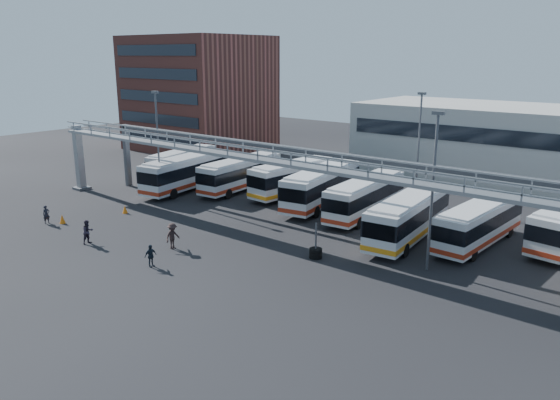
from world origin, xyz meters
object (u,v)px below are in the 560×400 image
Objects in this scene: bus_4 at (322,185)px; bus_5 at (365,196)px; cone_left at (62,219)px; cone_right at (125,209)px; light_pole_left at (158,139)px; pedestrian_b at (88,232)px; pedestrian_c at (173,236)px; bus_3 at (297,176)px; light_pole_back at (419,142)px; bus_6 at (409,216)px; light_pole_mid at (433,184)px; bus_1 at (187,171)px; tire_stack at (316,252)px; pedestrian_d at (151,256)px; bus_2 at (241,173)px; pedestrian_a at (46,215)px; bus_0 at (183,162)px; bus_7 at (480,223)px.

bus_4 is 1.08× the size of bus_5.
cone_right is (1.49, 5.06, -0.02)m from cone_left.
light_pole_left reaches higher than pedestrian_b.
light_pole_left is at bearing 108.71° from cone_right.
pedestrian_c is at bearing -35.82° from light_pole_left.
bus_3 is at bearing 161.58° from bus_5.
light_pole_back is 11.96m from bus_6.
light_pole_left is 0.93× the size of bus_5.
light_pole_left is 14.42× the size of cone_right.
light_pole_mid is 5.37× the size of pedestrian_c.
pedestrian_b is at bearing -75.30° from bus_1.
light_pole_mid is 17.00m from light_pole_back.
bus_4 is at bearing 123.09° from tire_stack.
pedestrian_d is (13.98, -15.70, -1.18)m from bus_1.
bus_2 is 21.37m from pedestrian_d.
bus_2 reaches higher than pedestrian_c.
pedestrian_a is at bearing 97.33° from pedestrian_c.
cone_right is at bearing -175.18° from tire_stack.
bus_0 is (-25.36, -6.46, -4.02)m from light_pole_back.
pedestrian_a is at bearing -137.30° from bus_4.
bus_5 is (4.82, -0.42, -0.13)m from bus_4.
cone_right is at bearing -132.93° from light_pole_back.
light_pole_mid is 9.08m from tire_stack.
pedestrian_a is (-20.61, -25.36, -4.96)m from light_pole_back.
bus_0 is at bearing 134.78° from bus_1.
pedestrian_d is (19.06, -19.49, -0.95)m from bus_0.
light_pole_back is 0.98× the size of bus_0.
bus_3 is at bearing 153.63° from bus_6.
pedestrian_b is 6.25m from cone_left.
bus_2 is 7.16× the size of pedestrian_a.
bus_7 is at bearing -15.78° from bus_4.
tire_stack is (7.50, 8.08, -0.34)m from pedestrian_d.
bus_1 is at bearing 170.47° from light_pole_mid.
bus_4 is 22.49m from cone_left.
bus_2 is at bearing 147.41° from tire_stack.
pedestrian_c reaches higher than pedestrian_a.
pedestrian_a is (-0.61, -11.36, -4.96)m from light_pole_left.
pedestrian_c is (8.09, -15.86, -0.87)m from bus_2.
bus_2 reaches higher than cone_left.
bus_6 reaches higher than bus_5.
bus_3 reaches higher than bus_0.
tire_stack is at bearing -35.03° from bus_0.
light_pole_back is 5.70× the size of pedestrian_b.
pedestrian_c is 3.54m from pedestrian_d.
bus_6 is at bearing 8.29° from light_pole_left.
light_pole_mid reaches higher than bus_6.
bus_5 is 0.96× the size of bus_6.
bus_7 is (24.84, -1.39, -0.08)m from bus_2.
cone_right is (2.47, 5.86, -0.41)m from pedestrian_a.
bus_3 reaches higher than tire_stack.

